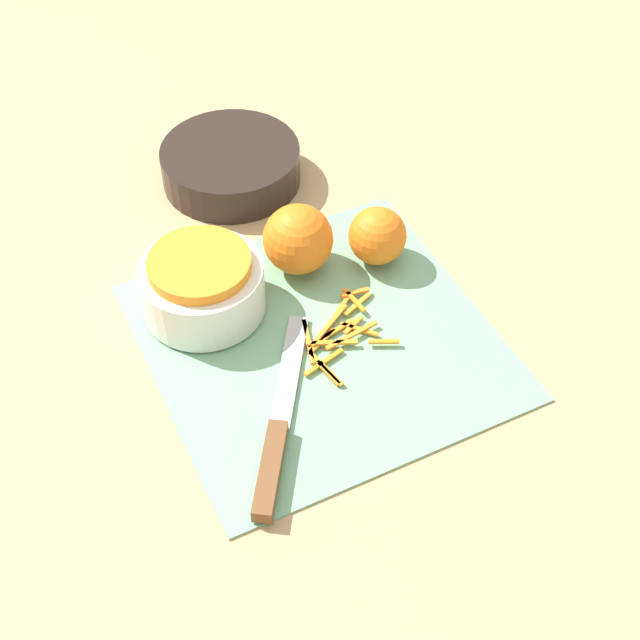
{
  "coord_description": "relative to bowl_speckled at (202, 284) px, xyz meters",
  "views": [
    {
      "loc": [
        -0.29,
        -0.59,
        0.75
      ],
      "look_at": [
        0.0,
        0.0,
        0.04
      ],
      "focal_mm": 50.0,
      "sensor_mm": 36.0,
      "label": 1
    }
  ],
  "objects": [
    {
      "name": "orange_left",
      "position": [
        0.22,
        -0.01,
        -0.0
      ],
      "size": [
        0.07,
        0.07,
        0.07
      ],
      "color": "orange",
      "rests_on": "cutting_board"
    },
    {
      "name": "bowl_dark",
      "position": [
        0.12,
        0.21,
        -0.02
      ],
      "size": [
        0.18,
        0.18,
        0.05
      ],
      "color": "black",
      "rests_on": "ground_plane"
    },
    {
      "name": "orange_right",
      "position": [
        0.13,
        0.01,
        0.01
      ],
      "size": [
        0.08,
        0.08,
        0.08
      ],
      "color": "orange",
      "rests_on": "cutting_board"
    },
    {
      "name": "cutting_board",
      "position": [
        0.1,
        -0.1,
        -0.04
      ],
      "size": [
        0.37,
        0.37,
        0.01
      ],
      "color": "#75AD84",
      "rests_on": "ground_plane"
    },
    {
      "name": "bowl_speckled",
      "position": [
        0.0,
        0.0,
        0.0
      ],
      "size": [
        0.14,
        0.14,
        0.07
      ],
      "color": "silver",
      "rests_on": "cutting_board"
    },
    {
      "name": "peel_pile",
      "position": [
        0.12,
        -0.11,
        -0.03
      ],
      "size": [
        0.12,
        0.12,
        0.01
      ],
      "color": "orange",
      "rests_on": "cutting_board"
    },
    {
      "name": "knife",
      "position": [
        -0.01,
        -0.22,
        -0.03
      ],
      "size": [
        0.16,
        0.23,
        0.02
      ],
      "rotation": [
        0.0,
        0.0,
        1.0
      ],
      "color": "brown",
      "rests_on": "cutting_board"
    },
    {
      "name": "ground_plane",
      "position": [
        0.1,
        -0.1,
        -0.04
      ],
      "size": [
        4.0,
        4.0,
        0.0
      ],
      "primitive_type": "plane",
      "color": "tan"
    }
  ]
}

